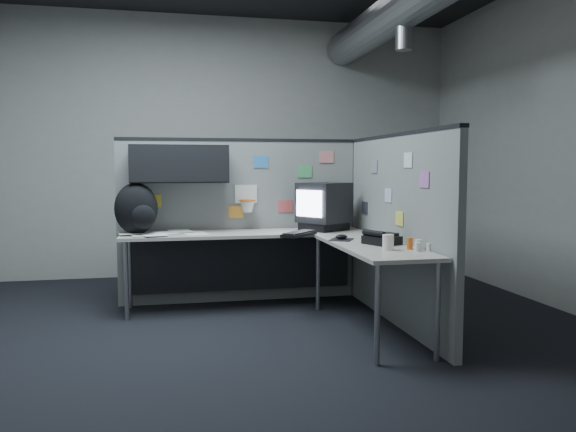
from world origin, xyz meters
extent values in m
cube|color=black|center=(0.00, 0.00, -0.01)|extent=(5.60, 5.60, 0.01)
cube|color=#9E9E99|center=(0.00, 2.80, 1.60)|extent=(5.60, 0.01, 3.20)
cube|color=#9E9E99|center=(0.00, -2.80, 1.60)|extent=(5.60, 0.01, 3.20)
cylinder|color=slate|center=(1.40, 0.80, 2.60)|extent=(0.16, 0.16, 0.30)
cube|color=slate|center=(-0.08, 1.30, 0.80)|extent=(2.43, 0.06, 1.60)
cube|color=black|center=(-0.08, 1.30, 1.61)|extent=(2.43, 0.07, 0.03)
cube|color=black|center=(1.10, 1.30, 0.80)|extent=(0.07, 0.07, 1.60)
cube|color=black|center=(-0.70, 1.10, 1.38)|extent=(0.90, 0.35, 0.35)
cube|color=black|center=(-0.70, 0.93, 1.38)|extent=(0.90, 0.02, 0.33)
cube|color=silver|center=(-0.05, 1.26, 1.08)|extent=(0.22, 0.02, 0.18)
torus|color=#D85914|center=(-0.05, 1.17, 1.02)|extent=(0.16, 0.16, 0.01)
cone|color=white|center=(-0.05, 1.17, 0.96)|extent=(0.14, 0.14, 0.11)
cube|color=gold|center=(-0.95, 1.26, 1.02)|extent=(0.15, 0.01, 0.12)
cube|color=#337FCC|center=(0.10, 1.26, 1.40)|extent=(0.15, 0.01, 0.12)
cube|color=#CC4C4C|center=(0.35, 1.26, 0.95)|extent=(0.15, 0.01, 0.12)
cube|color=#4CB266|center=(0.55, 1.26, 1.30)|extent=(0.15, 0.01, 0.12)
cube|color=#D87F7F|center=(0.78, 1.26, 1.45)|extent=(0.15, 0.01, 0.12)
cube|color=orange|center=(-0.15, 1.26, 0.90)|extent=(0.15, 0.01, 0.12)
cube|color=slate|center=(1.10, 0.22, 0.80)|extent=(0.06, 2.23, 1.60)
cube|color=black|center=(1.10, 0.22, 1.61)|extent=(0.07, 2.23, 0.03)
cube|color=gray|center=(1.06, 0.65, 1.35)|extent=(0.01, 0.15, 0.12)
cube|color=silver|center=(1.06, 0.30, 1.10)|extent=(0.01, 0.15, 0.12)
cube|color=silver|center=(1.06, -0.10, 1.40)|extent=(0.01, 0.15, 0.12)
cube|color=#26262D|center=(1.06, 0.90, 0.95)|extent=(0.01, 0.15, 0.12)
cube|color=#B266B2|center=(1.06, -0.40, 1.25)|extent=(0.01, 0.15, 0.12)
cube|color=#E5D84C|center=(1.06, 0.05, 0.92)|extent=(0.01, 0.15, 0.12)
cube|color=#B0AA9F|center=(-0.10, 0.98, 0.71)|extent=(2.30, 0.56, 0.03)
cube|color=#B0AA9F|center=(0.78, -0.07, 0.71)|extent=(0.56, 1.55, 0.03)
cube|color=black|center=(-0.10, 1.20, 0.40)|extent=(2.18, 0.02, 0.55)
cylinder|color=gray|center=(-1.18, 0.76, 0.35)|extent=(0.04, 0.04, 0.70)
cylinder|color=gray|center=(-1.18, 1.20, 0.35)|extent=(0.04, 0.04, 0.70)
cylinder|color=gray|center=(0.56, 0.76, 0.35)|extent=(0.04, 0.04, 0.70)
cylinder|color=gray|center=(0.56, -0.78, 0.35)|extent=(0.04, 0.04, 0.70)
cylinder|color=gray|center=(1.00, -0.78, 0.35)|extent=(0.04, 0.04, 0.70)
cube|color=black|center=(0.68, 0.99, 0.77)|extent=(0.51, 0.50, 0.08)
cube|color=black|center=(0.68, 0.99, 1.00)|extent=(0.56, 0.56, 0.39)
cube|color=silver|center=(0.50, 0.87, 1.00)|extent=(0.18, 0.27, 0.25)
cube|color=black|center=(0.34, 0.60, 0.74)|extent=(0.39, 0.42, 0.03)
cube|color=black|center=(0.34, 0.60, 0.76)|extent=(0.35, 0.38, 0.01)
cube|color=black|center=(0.62, 0.23, 0.73)|extent=(0.26, 0.28, 0.01)
ellipsoid|color=black|center=(0.62, 0.23, 0.76)|extent=(0.12, 0.09, 0.04)
cube|color=black|center=(0.86, -0.09, 0.76)|extent=(0.30, 0.31, 0.07)
cylinder|color=black|center=(0.78, -0.11, 0.82)|extent=(0.13, 0.22, 0.05)
cube|color=black|center=(0.92, -0.08, 0.81)|extent=(0.15, 0.16, 0.02)
cylinder|color=silver|center=(1.01, -0.44, 0.77)|extent=(0.06, 0.06, 0.08)
cylinder|color=silver|center=(0.97, -0.52, 0.76)|extent=(0.06, 0.06, 0.07)
cylinder|color=silver|center=(1.07, -0.50, 0.76)|extent=(0.05, 0.05, 0.05)
cylinder|color=#D85914|center=(0.96, -0.40, 0.77)|extent=(0.06, 0.06, 0.09)
cylinder|color=silver|center=(0.78, -0.40, 0.79)|extent=(0.11, 0.11, 0.12)
cube|color=white|center=(-0.57, 0.96, 0.73)|extent=(0.25, 0.32, 0.00)
cube|color=white|center=(-0.83, 1.05, 0.73)|extent=(0.25, 0.32, 0.00)
cube|color=white|center=(-1.04, 0.91, 0.74)|extent=(0.25, 0.32, 0.00)
cube|color=white|center=(-0.70, 1.13, 0.74)|extent=(0.25, 0.32, 0.00)
cube|color=white|center=(-0.94, 0.86, 0.74)|extent=(0.25, 0.32, 0.00)
cube|color=white|center=(-1.16, 1.01, 0.75)|extent=(0.25, 0.32, 0.00)
ellipsoid|color=black|center=(-1.10, 1.00, 0.97)|extent=(0.42, 0.32, 0.47)
ellipsoid|color=black|center=(-1.03, 0.85, 0.90)|extent=(0.23, 0.14, 0.21)
camera|label=1|loc=(-0.80, -4.28, 1.34)|focal=35.00mm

